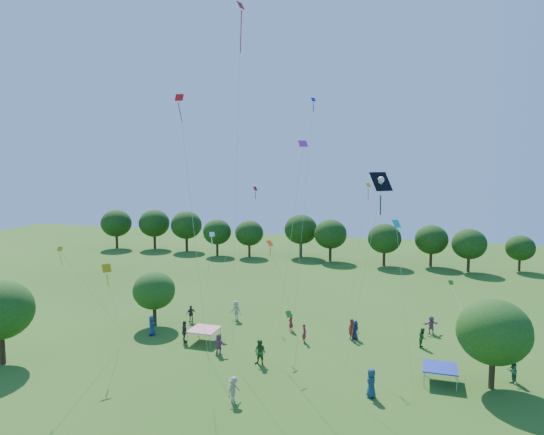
{
  "coord_description": "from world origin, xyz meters",
  "views": [
    {
      "loc": [
        9.34,
        -15.79,
        14.42
      ],
      "look_at": [
        0.0,
        14.0,
        11.0
      ],
      "focal_mm": 32.0,
      "sensor_mm": 36.0,
      "label": 1
    }
  ],
  "objects_px": {
    "near_tree_north": "(154,291)",
    "red_high_kite": "(239,78)",
    "tent_blue": "(440,368)",
    "pirate_kite": "(380,184)",
    "near_tree_west": "(0,310)",
    "tent_red_stripe": "(204,330)",
    "near_tree_east": "(494,332)"
  },
  "relations": [
    {
      "from": "near_tree_north",
      "to": "near_tree_east",
      "type": "xyz_separation_m",
      "value": [
        27.31,
        -4.32,
        0.55
      ]
    },
    {
      "from": "near_tree_east",
      "to": "red_high_kite",
      "type": "height_order",
      "value": "red_high_kite"
    },
    {
      "from": "tent_blue",
      "to": "pirate_kite",
      "type": "relative_size",
      "value": 0.17
    },
    {
      "from": "tent_blue",
      "to": "near_tree_east",
      "type": "bearing_deg",
      "value": 2.76
    },
    {
      "from": "tent_blue",
      "to": "red_high_kite",
      "type": "height_order",
      "value": "red_high_kite"
    },
    {
      "from": "tent_blue",
      "to": "red_high_kite",
      "type": "bearing_deg",
      "value": 173.06
    },
    {
      "from": "near_tree_west",
      "to": "tent_red_stripe",
      "type": "distance_m",
      "value": 15.01
    },
    {
      "from": "near_tree_west",
      "to": "tent_red_stripe",
      "type": "xyz_separation_m",
      "value": [
        12.11,
        8.36,
        -2.98
      ]
    },
    {
      "from": "near_tree_west",
      "to": "near_tree_north",
      "type": "relative_size",
      "value": 1.25
    },
    {
      "from": "tent_red_stripe",
      "to": "pirate_kite",
      "type": "bearing_deg",
      "value": -21.92
    },
    {
      "from": "tent_blue",
      "to": "red_high_kite",
      "type": "relative_size",
      "value": 0.09
    },
    {
      "from": "tent_blue",
      "to": "pirate_kite",
      "type": "distance_m",
      "value": 13.34
    },
    {
      "from": "tent_red_stripe",
      "to": "red_high_kite",
      "type": "xyz_separation_m",
      "value": [
        3.34,
        -0.3,
        19.78
      ]
    },
    {
      "from": "near_tree_west",
      "to": "pirate_kite",
      "type": "height_order",
      "value": "pirate_kite"
    },
    {
      "from": "tent_blue",
      "to": "red_high_kite",
      "type": "distance_m",
      "value": 24.78
    },
    {
      "from": "tent_blue",
      "to": "pirate_kite",
      "type": "xyz_separation_m",
      "value": [
        -3.86,
        -3.65,
        12.24
      ]
    },
    {
      "from": "tent_red_stripe",
      "to": "tent_blue",
      "type": "height_order",
      "value": "same"
    },
    {
      "from": "near_tree_north",
      "to": "tent_blue",
      "type": "distance_m",
      "value": 24.65
    },
    {
      "from": "near_tree_north",
      "to": "tent_red_stripe",
      "type": "bearing_deg",
      "value": -21.62
    },
    {
      "from": "near_tree_west",
      "to": "near_tree_east",
      "type": "relative_size",
      "value": 1.05
    },
    {
      "from": "near_tree_west",
      "to": "pirate_kite",
      "type": "bearing_deg",
      "value": 5.64
    },
    {
      "from": "pirate_kite",
      "to": "near_tree_north",
      "type": "bearing_deg",
      "value": 158.17
    },
    {
      "from": "near_tree_north",
      "to": "red_high_kite",
      "type": "bearing_deg",
      "value": -16.0
    },
    {
      "from": "tent_blue",
      "to": "near_tree_north",
      "type": "bearing_deg",
      "value": 169.5
    },
    {
      "from": "tent_red_stripe",
      "to": "near_tree_west",
      "type": "bearing_deg",
      "value": -145.39
    },
    {
      "from": "near_tree_north",
      "to": "tent_blue",
      "type": "relative_size",
      "value": 2.23
    },
    {
      "from": "tent_red_stripe",
      "to": "tent_blue",
      "type": "relative_size",
      "value": 1.0
    },
    {
      "from": "near_tree_west",
      "to": "near_tree_east",
      "type": "xyz_separation_m",
      "value": [
        33.43,
        6.41,
        -0.25
      ]
    },
    {
      "from": "near_tree_west",
      "to": "red_high_kite",
      "type": "height_order",
      "value": "red_high_kite"
    },
    {
      "from": "near_tree_east",
      "to": "red_high_kite",
      "type": "relative_size",
      "value": 0.23
    },
    {
      "from": "near_tree_north",
      "to": "tent_red_stripe",
      "type": "distance_m",
      "value": 6.8
    },
    {
      "from": "tent_red_stripe",
      "to": "red_high_kite",
      "type": "relative_size",
      "value": 0.09
    }
  ]
}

